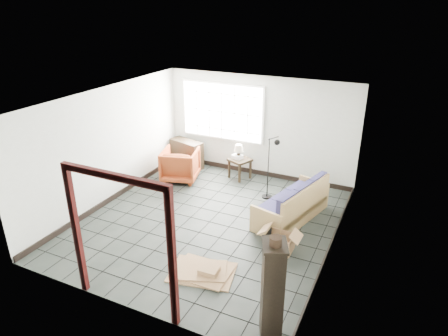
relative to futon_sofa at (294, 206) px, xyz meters
The scene contains 15 objects.
ground 1.79m from the futon_sofa, 150.81° to the right, with size 5.50×5.50×0.00m, color black.
room_shell 2.22m from the futon_sofa, 151.63° to the right, with size 5.02×5.52×2.61m.
window_panel 3.39m from the futon_sofa, 144.13° to the left, with size 2.32×0.08×1.52m.
doorway_trim 4.03m from the futon_sofa, 113.42° to the right, with size 1.80×0.08×2.20m.
futon_sofa is the anchor object (origin of this frame).
armchair 3.28m from the futon_sofa, 167.25° to the left, with size 0.87×0.82×0.90m, color brown.
side_table 2.36m from the futon_sofa, 142.00° to the left, with size 0.64×0.64×0.53m.
table_lamp 2.45m from the futon_sofa, 142.32° to the left, with size 0.26×0.26×0.37m.
projector 2.43m from the futon_sofa, 143.12° to the left, with size 0.30×0.26×0.09m.
floor_lamp 1.12m from the futon_sofa, 138.04° to the left, with size 0.41×0.31×1.56m.
console_shelf 3.81m from the futon_sofa, 156.16° to the left, with size 1.03×0.62×0.75m.
tall_shelf 3.28m from the futon_sofa, 79.24° to the right, with size 0.45×0.50×1.49m.
pot 3.51m from the futon_sofa, 79.11° to the right, with size 0.20×0.20×0.12m.
open_box 1.20m from the futon_sofa, 85.82° to the right, with size 0.78×0.40×0.44m.
cardboard_pile 2.58m from the futon_sofa, 109.68° to the right, with size 1.22×0.98×0.16m.
Camera 1 is at (3.38, -6.40, 4.31)m, focal length 32.00 mm.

